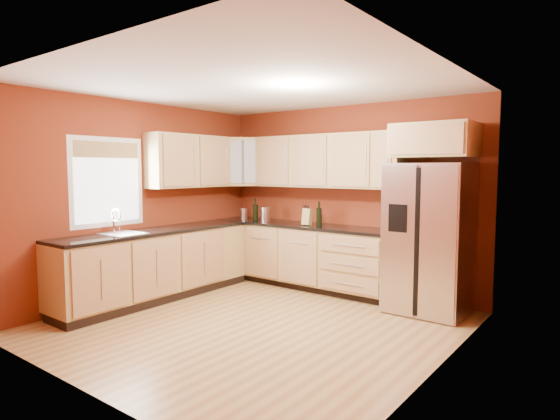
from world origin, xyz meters
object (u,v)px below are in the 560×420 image
(refrigerator, at_px, (429,238))
(knife_block, at_px, (307,217))
(canister_left, at_px, (244,214))
(wine_bottle_a, at_px, (255,209))
(soap_dispenser, at_px, (387,224))

(refrigerator, height_order, knife_block, refrigerator)
(canister_left, height_order, wine_bottle_a, wine_bottle_a)
(knife_block, xyz_separation_m, soap_dispenser, (1.20, 0.02, -0.02))
(canister_left, relative_size, soap_dispenser, 0.92)
(canister_left, bearing_deg, soap_dispenser, -0.44)
(canister_left, distance_m, wine_bottle_a, 0.26)
(refrigerator, relative_size, knife_block, 7.67)
(wine_bottle_a, xyz_separation_m, soap_dispenser, (2.18, -0.01, -0.08))
(refrigerator, relative_size, soap_dispenser, 9.39)
(wine_bottle_a, distance_m, soap_dispenser, 2.19)
(canister_left, xyz_separation_m, wine_bottle_a, (0.25, -0.01, 0.09))
(canister_left, bearing_deg, refrigerator, -0.61)
(canister_left, height_order, knife_block, knife_block)
(refrigerator, xyz_separation_m, wine_bottle_a, (-2.73, 0.02, 0.20))
(wine_bottle_a, height_order, knife_block, wine_bottle_a)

